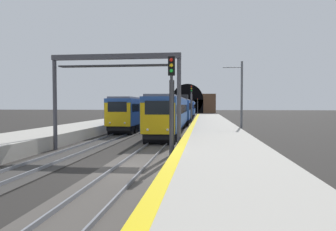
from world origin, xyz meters
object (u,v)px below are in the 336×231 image
(train_adjacent_platform, at_px, (160,109))
(railway_signal_near, at_px, (172,99))
(railway_signal_mid, at_px, (191,102))
(railway_signal_far, at_px, (198,105))
(train_main_approaching, at_px, (183,110))
(catenary_mast_near, at_px, (241,98))
(overhead_signal_gantry, at_px, (115,77))

(train_adjacent_platform, distance_m, railway_signal_near, 41.99)
(train_adjacent_platform, height_order, railway_signal_mid, railway_signal_mid)
(train_adjacent_platform, distance_m, railway_signal_far, 31.37)
(train_main_approaching, relative_size, railway_signal_near, 10.37)
(railway_signal_mid, relative_size, catenary_mast_near, 0.79)
(train_main_approaching, xyz_separation_m, railway_signal_mid, (-8.53, -1.77, 1.29))
(train_adjacent_platform, relative_size, railway_signal_near, 9.88)
(railway_signal_near, distance_m, railway_signal_mid, 27.53)
(train_main_approaching, relative_size, railway_signal_far, 12.07)
(railway_signal_near, relative_size, catenary_mast_near, 0.77)
(railway_signal_near, relative_size, railway_signal_mid, 0.97)
(train_main_approaching, distance_m, railway_signal_mid, 8.80)
(railway_signal_far, bearing_deg, railway_signal_mid, 0.00)
(railway_signal_far, xyz_separation_m, overhead_signal_gantry, (-68.65, 4.24, 2.12))
(railway_signal_near, distance_m, catenary_mast_near, 15.77)
(train_main_approaching, xyz_separation_m, train_adjacent_platform, (5.38, 4.94, -0.02))
(train_main_approaching, relative_size, overhead_signal_gantry, 6.72)
(train_main_approaching, height_order, railway_signal_near, railway_signal_near)
(train_main_approaching, bearing_deg, catenary_mast_near, 18.45)
(train_main_approaching, xyz_separation_m, railway_signal_near, (-36.05, -1.77, 1.21))
(train_adjacent_platform, bearing_deg, railway_signal_near, 9.46)
(railway_signal_far, bearing_deg, catenary_mast_near, 5.57)
(train_adjacent_platform, bearing_deg, catenary_mast_near, 25.00)
(train_adjacent_platform, bearing_deg, train_main_approaching, 42.82)
(railway_signal_far, bearing_deg, train_adjacent_platform, -12.35)
(train_main_approaching, distance_m, railway_signal_far, 36.06)
(overhead_signal_gantry, bearing_deg, train_main_approaching, -4.32)
(train_main_approaching, bearing_deg, railway_signal_mid, 11.14)
(railway_signal_mid, relative_size, railway_signal_far, 1.19)
(train_main_approaching, relative_size, railway_signal_mid, 10.10)
(overhead_signal_gantry, bearing_deg, railway_signal_mid, -9.97)
(train_main_approaching, xyz_separation_m, catenary_mast_near, (-21.32, -7.36, 1.58))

